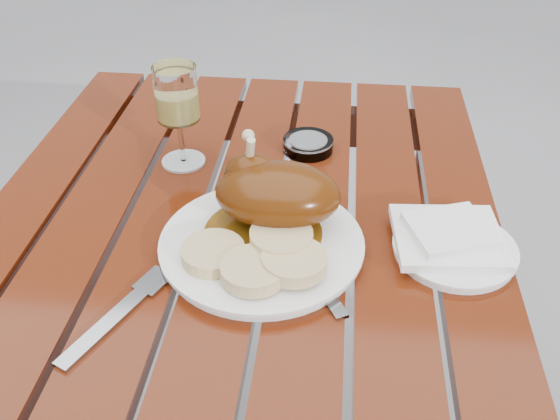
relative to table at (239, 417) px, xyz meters
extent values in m
cube|color=#5E200B|center=(0.00, 0.00, 0.00)|extent=(0.80, 1.20, 0.75)
cylinder|color=white|center=(0.05, 0.02, 0.38)|extent=(0.32, 0.32, 0.02)
cylinder|color=#5D390A|center=(0.05, 0.03, 0.40)|extent=(0.17, 0.17, 0.00)
ellipsoid|color=#582606|center=(0.06, 0.06, 0.44)|extent=(0.18, 0.12, 0.09)
ellipsoid|color=#582606|center=(0.02, 0.09, 0.46)|extent=(0.08, 0.06, 0.07)
cylinder|color=#C6B28C|center=(0.02, 0.09, 0.48)|extent=(0.03, 0.04, 0.10)
cylinder|color=#CBB77B|center=(-0.01, -0.03, 0.40)|extent=(0.09, 0.09, 0.02)
cylinder|color=#CBB77B|center=(0.05, -0.06, 0.41)|extent=(0.09, 0.09, 0.02)
cylinder|color=#CBB77B|center=(0.10, -0.04, 0.41)|extent=(0.09, 0.09, 0.02)
cylinder|color=#CBB77B|center=(0.08, 0.00, 0.42)|extent=(0.09, 0.09, 0.02)
cylinder|color=#D7C661|center=(-0.12, 0.24, 0.46)|extent=(0.10, 0.10, 0.18)
cylinder|color=white|center=(0.32, 0.04, 0.38)|extent=(0.21, 0.21, 0.01)
cube|color=white|center=(0.31, 0.05, 0.40)|extent=(0.16, 0.15, 0.01)
cylinder|color=#B2B7BC|center=(0.09, 0.31, 0.39)|extent=(0.12, 0.12, 0.02)
cube|color=gray|center=(-0.12, -0.14, 0.38)|extent=(0.09, 0.17, 0.01)
cube|color=gray|center=(0.12, -0.02, 0.38)|extent=(0.11, 0.18, 0.01)
camera|label=1|loc=(0.14, -0.66, 0.95)|focal=40.00mm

